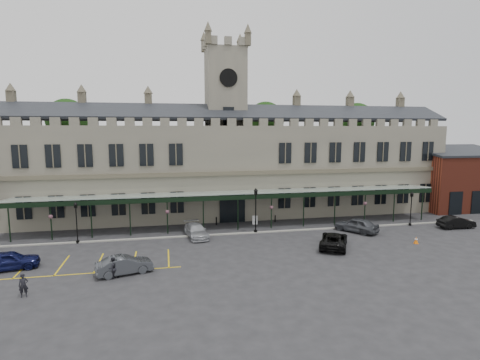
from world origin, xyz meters
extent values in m
plane|color=#242427|center=(0.00, 0.00, 0.00)|extent=(140.00, 140.00, 0.00)
cube|color=#666255|center=(0.00, 16.00, 6.00)|extent=(60.00, 10.00, 12.00)
cube|color=#4F4939|center=(0.00, 10.82, 6.20)|extent=(60.00, 0.35, 0.50)
cube|color=black|center=(0.00, 13.50, 13.80)|extent=(60.00, 4.77, 2.20)
cube|color=black|center=(0.00, 18.50, 13.80)|extent=(60.00, 4.77, 2.20)
cube|color=black|center=(0.00, 10.90, 1.90)|extent=(3.20, 0.18, 3.80)
cube|color=#666255|center=(0.00, 16.00, 11.00)|extent=(5.00, 5.00, 22.00)
cylinder|color=silver|center=(0.00, 13.44, 18.00)|extent=(2.20, 0.12, 2.20)
cylinder|color=black|center=(0.00, 13.37, 18.00)|extent=(2.30, 0.04, 2.30)
cube|color=black|center=(0.00, 13.44, 13.00)|extent=(1.40, 0.12, 2.80)
cube|color=#8C9E93|center=(0.00, 9.00, 4.10)|extent=(50.00, 4.00, 0.40)
cube|color=black|center=(0.00, 7.00, 3.85)|extent=(50.00, 0.18, 0.50)
cube|color=maroon|center=(34.00, 13.00, 4.00)|extent=(12.00, 8.00, 8.00)
cube|color=black|center=(34.00, 13.00, 8.50)|extent=(12.40, 8.36, 1.47)
cube|color=gray|center=(0.00, 5.50, 0.06)|extent=(60.00, 0.40, 0.12)
cylinder|color=#332314|center=(-22.00, 25.00, 6.00)|extent=(0.70, 0.70, 12.00)
sphere|color=black|center=(-22.00, 25.00, 13.00)|extent=(6.00, 6.00, 6.00)
cylinder|color=#332314|center=(8.00, 25.00, 6.00)|extent=(0.70, 0.70, 12.00)
sphere|color=black|center=(8.00, 25.00, 13.00)|extent=(6.00, 6.00, 6.00)
cylinder|color=#332314|center=(24.00, 25.00, 6.00)|extent=(0.70, 0.70, 12.00)
sphere|color=black|center=(24.00, 25.00, 13.00)|extent=(6.00, 6.00, 6.00)
cylinder|color=black|center=(-17.09, 5.42, 0.14)|extent=(0.34, 0.34, 0.28)
cylinder|color=black|center=(-17.09, 5.42, 1.86)|extent=(0.11, 0.11, 3.72)
cube|color=black|center=(-17.09, 5.42, 3.86)|extent=(0.26, 0.26, 0.37)
cone|color=black|center=(-17.09, 5.42, 4.19)|extent=(0.41, 0.41, 0.28)
cylinder|color=black|center=(1.70, 5.55, 0.17)|extent=(0.40, 0.40, 0.33)
cylinder|color=black|center=(1.70, 5.55, 2.21)|extent=(0.13, 0.13, 4.42)
cube|color=black|center=(1.70, 5.55, 4.59)|extent=(0.31, 0.31, 0.44)
cone|color=black|center=(1.70, 5.55, 4.97)|extent=(0.49, 0.49, 0.33)
cylinder|color=black|center=(20.82, 5.02, 0.14)|extent=(0.33, 0.33, 0.27)
cylinder|color=black|center=(20.82, 5.02, 1.81)|extent=(0.11, 0.11, 3.61)
cube|color=black|center=(20.82, 5.02, 3.75)|extent=(0.25, 0.25, 0.36)
cone|color=black|center=(20.82, 5.02, 4.06)|extent=(0.40, 0.40, 0.27)
cube|color=orange|center=(16.83, -1.51, 0.02)|extent=(0.38, 0.38, 0.04)
cone|color=orange|center=(16.83, -1.51, 0.35)|extent=(0.44, 0.44, 0.70)
cylinder|color=silver|center=(16.83, -1.51, 0.45)|extent=(0.29, 0.29, 0.10)
cylinder|color=black|center=(2.51, 9.21, 0.23)|extent=(0.06, 0.06, 0.46)
cube|color=silver|center=(2.51, 9.21, 0.55)|extent=(0.65, 0.07, 1.10)
cylinder|color=black|center=(-2.15, 9.95, 0.49)|extent=(0.18, 0.18, 0.99)
cylinder|color=black|center=(5.28, 9.88, 0.43)|extent=(0.15, 0.15, 0.87)
imported|color=#0D113D|center=(-21.00, -1.23, 0.79)|extent=(4.89, 2.74, 1.57)
imported|color=#3C3F44|center=(-11.50, -4.05, 0.73)|extent=(4.71, 2.72, 1.47)
imported|color=#A2A5AA|center=(-5.00, 5.23, 0.71)|extent=(2.73, 5.12, 1.41)
imported|color=black|center=(8.05, -1.00, 0.74)|extent=(4.70, 5.85, 1.48)
imported|color=#3C3F44|center=(13.00, 3.70, 0.83)|extent=(4.44, 5.10, 1.66)
imported|color=black|center=(25.39, 2.92, 0.71)|extent=(4.31, 1.53, 1.42)
imported|color=black|center=(-17.94, -7.05, 0.84)|extent=(0.70, 0.56, 1.68)
imported|color=black|center=(-12.30, -4.88, 0.85)|extent=(1.05, 1.03, 1.71)
camera|label=1|loc=(-8.04, -34.21, 11.58)|focal=28.00mm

